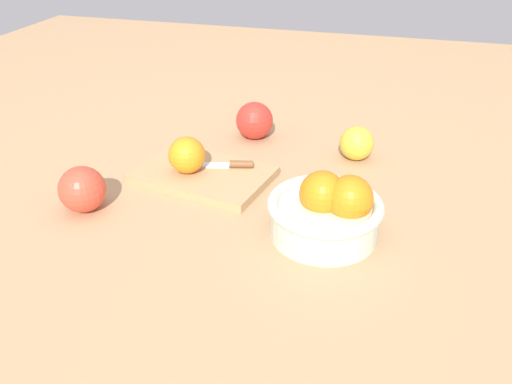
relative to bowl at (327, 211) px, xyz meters
The scene contains 8 objects.
ground_plane 0.25m from the bowl, 39.68° to the right, with size 2.40×2.40×0.00m, color tan.
bowl is the anchor object (origin of this frame).
cutting_board 0.29m from the bowl, 25.78° to the right, with size 0.25×0.16×0.02m, color tan.
orange_on_board 0.30m from the bowl, 21.81° to the right, with size 0.07×0.07×0.07m, color orange.
knife 0.27m from the bowl, 34.49° to the right, with size 0.15×0.05×0.01m.
apple_front_center 0.40m from the bowl, 57.43° to the right, with size 0.08×0.08×0.08m, color red.
apple_front_left 0.29m from the bowl, 92.89° to the right, with size 0.07×0.07×0.07m, color gold.
apple_back_right 0.41m from the bowl, ahead, with size 0.08×0.08×0.08m, color #D6422D.
Camera 1 is at (-0.27, 0.87, 0.49)m, focal length 37.23 mm.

